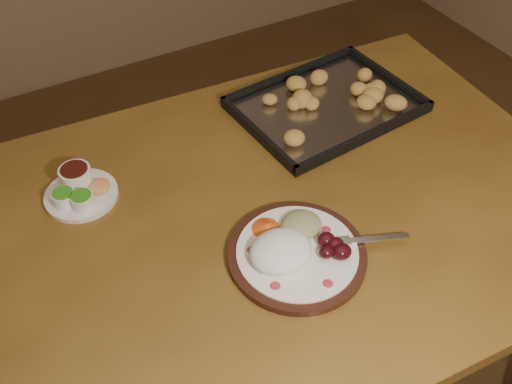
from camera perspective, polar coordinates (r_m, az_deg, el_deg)
dining_table at (r=1.22m, az=-2.31°, el=-6.05°), size 1.55×0.99×0.75m
dinner_plate at (r=1.07m, az=3.79°, el=-5.78°), size 0.34×0.26×0.06m
condiment_saucer at (r=1.23m, az=-17.29°, el=0.23°), size 0.15×0.15×0.05m
baking_tray at (r=1.41m, az=7.05°, el=8.74°), size 0.44×0.34×0.04m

